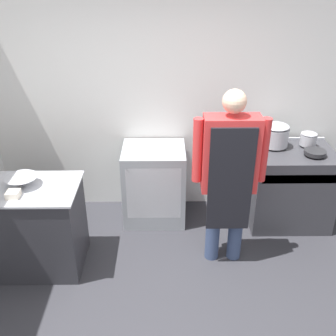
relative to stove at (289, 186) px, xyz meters
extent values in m
cube|color=white|center=(-1.44, 0.42, 0.90)|extent=(8.00, 0.05, 2.70)
cube|color=#2D2D33|center=(-2.77, -0.75, -0.01)|extent=(1.07, 0.63, 0.87)
cube|color=#B2B5BC|center=(-2.77, -0.75, 0.43)|extent=(1.11, 0.66, 0.02)
cube|color=#38383D|center=(0.00, 0.00, 0.00)|extent=(0.89, 0.69, 0.89)
cube|color=#B2B5BC|center=(0.00, -0.33, 0.28)|extent=(0.82, 0.03, 0.10)
cube|color=#B2B5BC|center=(0.00, 0.33, 0.45)|extent=(0.89, 0.03, 0.02)
cube|color=#93999E|center=(-1.54, 0.08, 0.00)|extent=(0.70, 0.60, 0.89)
cube|color=silver|center=(-1.54, -0.21, 0.04)|extent=(0.59, 0.02, 0.62)
cylinder|color=#38476B|center=(-0.94, -0.67, -0.04)|extent=(0.14, 0.14, 0.82)
cylinder|color=#38476B|center=(-0.71, -0.67, -0.04)|extent=(0.14, 0.14, 0.82)
cube|color=red|center=(-0.82, -0.67, 0.73)|extent=(0.51, 0.22, 0.72)
cube|color=black|center=(-0.82, -0.79, 0.52)|extent=(0.40, 0.02, 1.03)
cylinder|color=red|center=(-1.12, -0.67, 0.77)|extent=(0.09, 0.09, 0.61)
cylinder|color=red|center=(-0.53, -0.67, 0.77)|extent=(0.09, 0.09, 0.61)
sphere|color=beige|center=(-0.82, -0.67, 1.22)|extent=(0.21, 0.21, 0.21)
cone|color=#B2B5BC|center=(-2.73, -0.71, 0.49)|extent=(0.30, 0.30, 0.09)
cube|color=silver|center=(-2.74, -0.92, 0.47)|extent=(0.11, 0.11, 0.06)
cylinder|color=#B2B5BC|center=(-0.20, 0.12, 0.56)|extent=(0.30, 0.30, 0.20)
ellipsoid|color=#B2B5BC|center=(-0.20, 0.12, 0.69)|extent=(0.29, 0.29, 0.05)
cylinder|color=#262628|center=(0.18, -0.12, 0.48)|extent=(0.23, 0.23, 0.04)
cylinder|color=#B2B5BC|center=(0.18, 0.12, 0.52)|extent=(0.18, 0.18, 0.12)
ellipsoid|color=#B2B5BC|center=(0.18, 0.12, 0.60)|extent=(0.18, 0.18, 0.03)
camera|label=1|loc=(-1.42, -3.86, 2.25)|focal=42.00mm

